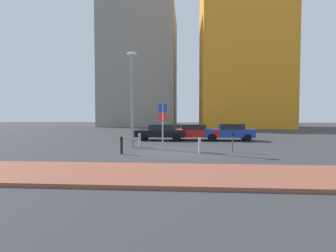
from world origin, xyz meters
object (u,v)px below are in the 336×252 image
at_px(parked_car_blue, 229,132).
at_px(traffic_bollard_mid, 140,140).
at_px(traffic_bollard_far, 200,145).
at_px(traffic_bollard_edge, 133,141).
at_px(parking_sign_post, 163,120).
at_px(traffic_bollard_near, 122,145).
at_px(parked_car_black, 161,132).
at_px(parked_car_red, 194,132).
at_px(parking_meter, 233,139).
at_px(street_lamp, 132,91).

height_order(parked_car_blue, traffic_bollard_mid, parked_car_blue).
xyz_separation_m(traffic_bollard_far, traffic_bollard_edge, (-4.55, 2.50, -0.00)).
xyz_separation_m(parking_sign_post, traffic_bollard_mid, (-1.78, 1.10, -1.45)).
xyz_separation_m(parked_car_blue, traffic_bollard_edge, (-7.58, -5.45, -0.31)).
xyz_separation_m(traffic_bollard_near, traffic_bollard_edge, (0.04, 3.13, -0.04)).
bearing_deg(parked_car_blue, parking_sign_post, -131.27).
height_order(parked_car_black, parked_car_blue, parked_car_blue).
bearing_deg(parking_sign_post, traffic_bollard_near, -132.53).
xyz_separation_m(parked_car_black, parked_car_red, (2.96, 0.43, 0.00)).
bearing_deg(parking_sign_post, parking_meter, -13.91).
bearing_deg(traffic_bollard_mid, traffic_bollard_edge, -135.87).
height_order(traffic_bollard_mid, traffic_bollard_edge, traffic_bollard_mid).
bearing_deg(parking_meter, parked_car_black, 126.40).
bearing_deg(traffic_bollard_mid, traffic_bollard_far, -34.63).
bearing_deg(traffic_bollard_near, parked_car_black, 79.68).
height_order(parked_car_red, traffic_bollard_far, parked_car_red).
xyz_separation_m(parked_car_black, parked_car_blue, (6.11, 0.30, 0.03)).
relative_size(parked_car_blue, traffic_bollard_far, 4.59).
relative_size(parking_sign_post, traffic_bollard_mid, 3.16).
height_order(parked_car_blue, traffic_bollard_edge, parked_car_blue).
xyz_separation_m(parking_meter, traffic_bollard_near, (-6.65, -1.30, -0.32)).
bearing_deg(parking_sign_post, street_lamp, 164.20).
relative_size(parked_car_red, street_lamp, 0.69).
bearing_deg(street_lamp, parking_sign_post, -15.80).
distance_m(street_lamp, traffic_bollard_near, 4.58).
distance_m(parked_car_blue, traffic_bollard_near, 11.47).
relative_size(parking_sign_post, traffic_bollard_edge, 3.27).
bearing_deg(traffic_bollard_edge, parking_meter, -15.42).
bearing_deg(parking_sign_post, traffic_bollard_mid, 148.28).
relative_size(traffic_bollard_mid, traffic_bollard_edge, 1.03).
xyz_separation_m(parked_car_black, traffic_bollard_mid, (-1.08, -4.78, -0.27)).
distance_m(street_lamp, traffic_bollard_far, 6.22).
relative_size(parked_car_black, traffic_bollard_far, 4.80).
height_order(parked_car_black, traffic_bollard_far, parked_car_black).
relative_size(parked_car_red, parked_car_blue, 1.06).
xyz_separation_m(street_lamp, traffic_bollard_near, (-0.01, -3.02, -3.43)).
bearing_deg(parked_car_blue, traffic_bollard_mid, -144.81).
bearing_deg(traffic_bollard_mid, street_lamp, -131.01).
bearing_deg(traffic_bollard_far, parked_car_red, 90.85).
distance_m(parked_car_red, traffic_bollard_edge, 7.13).
height_order(parking_meter, traffic_bollard_edge, parking_meter).
bearing_deg(parked_car_red, parked_car_black, -171.67).
relative_size(parked_car_black, parked_car_red, 0.99).
xyz_separation_m(street_lamp, traffic_bollard_far, (4.58, -2.39, -3.47)).
bearing_deg(traffic_bollard_edge, traffic_bollard_mid, 44.13).
xyz_separation_m(parked_car_red, street_lamp, (-4.45, -5.69, 3.19)).
distance_m(parking_sign_post, street_lamp, 3.04).
height_order(street_lamp, traffic_bollard_edge, street_lamp).
bearing_deg(traffic_bollard_far, parking_sign_post, 143.33).
height_order(parked_car_black, traffic_bollard_edge, parked_car_black).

